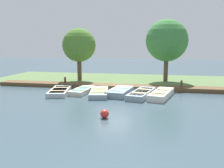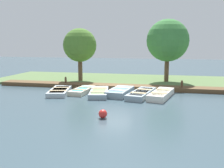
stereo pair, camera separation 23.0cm
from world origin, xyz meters
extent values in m
plane|color=#384C56|center=(0.00, 0.00, 0.00)|extent=(80.00, 80.00, 0.00)
cube|color=#567042|center=(-5.00, 0.00, 0.09)|extent=(8.00, 24.00, 0.18)
cube|color=brown|center=(-1.13, 0.00, 0.15)|extent=(1.30, 19.40, 0.30)
cube|color=#B2BCC1|center=(1.63, -3.54, 0.16)|extent=(3.36, 1.93, 0.31)
cube|color=beige|center=(1.63, -3.54, 0.30)|extent=(2.75, 1.53, 0.02)
cube|color=tan|center=(2.22, -3.40, 0.32)|extent=(0.57, 1.18, 0.03)
cube|color=tan|center=(1.05, -3.68, 0.32)|extent=(0.57, 1.18, 0.03)
cube|color=beige|center=(1.07, -2.08, 0.16)|extent=(2.80, 1.20, 0.32)
cube|color=teal|center=(1.07, -2.08, 0.30)|extent=(2.29, 0.94, 0.03)
cube|color=tan|center=(1.59, -2.11, 0.33)|extent=(0.34, 0.94, 0.03)
cube|color=tan|center=(0.55, -2.04, 0.33)|extent=(0.34, 0.94, 0.03)
cube|color=#8C9EA8|center=(1.51, -0.72, 0.16)|extent=(3.43, 1.78, 0.33)
cube|color=#6B7F51|center=(1.51, -0.72, 0.31)|extent=(2.80, 1.41, 0.03)
cube|color=tan|center=(2.12, -0.60, 0.34)|extent=(0.53, 1.12, 0.03)
cube|color=tan|center=(0.90, -0.84, 0.34)|extent=(0.53, 1.12, 0.03)
cube|color=#8C9EA8|center=(1.19, 0.69, 0.21)|extent=(3.04, 1.60, 0.41)
cube|color=#4C709E|center=(1.19, 0.69, 0.40)|extent=(2.49, 1.26, 0.03)
cube|color=beige|center=(1.74, 0.61, 0.42)|extent=(0.43, 1.17, 0.03)
cube|color=beige|center=(0.65, 0.76, 0.42)|extent=(0.43, 1.17, 0.03)
cube|color=#8C9EA8|center=(1.41, 2.16, 0.18)|extent=(3.69, 1.77, 0.36)
cube|color=#994C33|center=(1.41, 2.16, 0.34)|extent=(3.02, 1.41, 0.03)
cube|color=tan|center=(2.07, 2.03, 0.37)|extent=(0.55, 1.06, 0.03)
cube|color=tan|center=(0.75, 2.29, 0.37)|extent=(0.55, 1.06, 0.03)
cube|color=silver|center=(1.46, 3.45, 0.20)|extent=(3.52, 1.73, 0.41)
cube|color=beige|center=(1.46, 3.45, 0.39)|extent=(2.88, 1.38, 0.03)
cube|color=tan|center=(2.08, 3.31, 0.42)|extent=(0.53, 1.00, 0.03)
cube|color=tan|center=(0.83, 3.58, 0.42)|extent=(0.53, 1.00, 0.03)
cylinder|color=brown|center=(-1.06, -4.22, 0.35)|extent=(0.17, 0.17, 0.71)
sphere|color=brown|center=(-1.06, -4.22, 0.74)|extent=(0.15, 0.15, 0.15)
cylinder|color=brown|center=(-1.06, 4.86, 0.35)|extent=(0.17, 0.17, 0.71)
sphere|color=brown|center=(-1.06, 4.86, 0.74)|extent=(0.15, 0.15, 0.15)
sphere|color=red|center=(6.64, 0.86, 0.21)|extent=(0.41, 0.41, 0.41)
cylinder|color=brown|center=(-3.40, -3.78, 1.26)|extent=(0.38, 0.38, 2.51)
sphere|color=#4C7A2D|center=(-3.40, -3.78, 3.32)|extent=(2.93, 2.93, 2.93)
cylinder|color=brown|center=(-4.50, 3.74, 1.36)|extent=(0.38, 0.38, 2.73)
sphere|color=#3D7F3D|center=(-4.50, 3.74, 3.72)|extent=(3.60, 3.60, 3.60)
camera|label=1|loc=(17.66, 3.48, 3.49)|focal=40.00mm
camera|label=2|loc=(17.62, 3.71, 3.49)|focal=40.00mm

